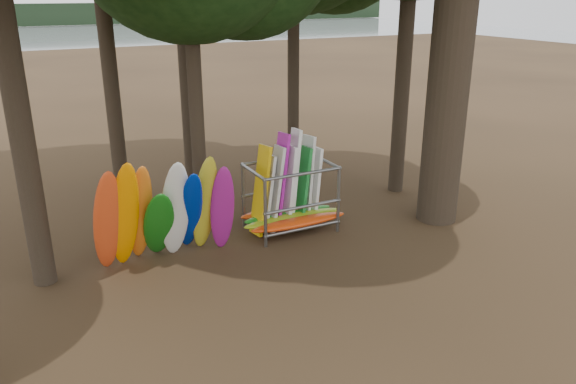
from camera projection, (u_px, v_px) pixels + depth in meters
name	position (u px, v px, depth m)	size (l,w,h in m)	color
ground	(299.00, 265.00, 14.09)	(120.00, 120.00, 0.00)	#47331E
lake	(53.00, 50.00, 64.36)	(160.00, 160.00, 0.00)	gray
far_shore	(25.00, 15.00, 105.58)	(160.00, 4.00, 4.00)	black
kayak_row	(163.00, 214.00, 13.72)	(3.60, 1.89, 3.12)	#E8461A
storage_rack	(290.00, 199.00, 15.92)	(3.07, 1.57, 2.87)	slate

